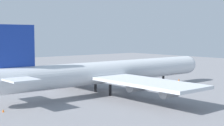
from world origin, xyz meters
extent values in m
plane|color=gray|center=(0.00, 0.00, 0.00)|extent=(275.36, 275.36, 0.00)
cylinder|color=silver|center=(0.00, 0.00, 5.57)|extent=(63.68, 5.64, 5.64)
sphere|color=silver|center=(31.84, 0.00, 5.57)|extent=(5.52, 5.52, 5.52)
cube|color=#19389E|center=(-26.75, 0.00, 12.89)|extent=(8.92, 0.50, 9.02)
cube|color=silver|center=(-28.02, -4.53, 6.41)|extent=(5.73, 8.45, 0.36)
cube|color=silver|center=(-28.02, 4.53, 6.41)|extent=(5.73, 8.45, 0.36)
cube|color=silver|center=(-3.18, -15.54, 4.72)|extent=(10.83, 27.70, 0.70)
cube|color=silver|center=(-3.18, 15.54, 4.72)|extent=(10.83, 27.70, 0.70)
cylinder|color=gray|center=(-2.18, -11.39, 3.19)|extent=(4.51, 2.37, 2.37)
cylinder|color=gray|center=(-2.18, -21.64, 3.19)|extent=(4.51, 2.37, 2.37)
cylinder|color=gray|center=(-2.18, 11.39, 3.19)|extent=(4.51, 2.37, 2.37)
cylinder|color=gray|center=(-2.18, 21.64, 3.19)|extent=(4.51, 2.37, 2.37)
cylinder|color=black|center=(20.38, 0.00, 1.37)|extent=(0.70, 0.70, 2.75)
cylinder|color=black|center=(-3.18, -3.10, 1.37)|extent=(0.70, 0.70, 2.75)
cylinder|color=black|center=(-3.18, 3.10, 1.37)|extent=(0.70, 0.70, 2.75)
cone|color=orange|center=(30.98, 2.47, 0.39)|extent=(0.55, 0.55, 0.79)
cone|color=orange|center=(-30.98, -3.49, 0.29)|extent=(0.41, 0.41, 0.58)
camera|label=1|loc=(-55.70, -66.65, 15.27)|focal=53.09mm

